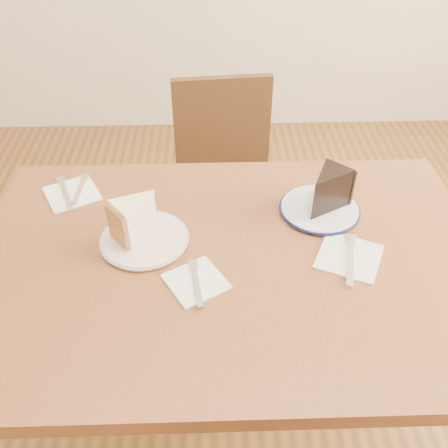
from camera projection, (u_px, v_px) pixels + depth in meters
ground at (229, 422)px, 1.64m from camera, size 4.00×4.00×0.00m
table at (231, 286)px, 1.22m from camera, size 1.20×0.80×0.75m
chair_far at (226, 188)px, 1.84m from camera, size 0.45×0.45×0.84m
plate_cream at (145, 239)px, 1.19m from camera, size 0.20×0.20×0.01m
plate_navy at (320, 209)px, 1.28m from camera, size 0.20×0.20×0.01m
carrot_cake at (138, 218)px, 1.18m from camera, size 0.13×0.12×0.09m
chocolate_cake at (325, 194)px, 1.24m from camera, size 0.14×0.14×0.09m
napkin_cream at (196, 281)px, 1.09m from camera, size 0.16×0.16×0.00m
napkin_navy at (349, 256)px, 1.15m from camera, size 0.18×0.18×0.00m
napkin_spare at (72, 193)px, 1.34m from camera, size 0.18×0.18×0.00m
fork_cream at (196, 283)px, 1.09m from camera, size 0.03×0.14×0.00m
knife_navy at (350, 260)px, 1.14m from camera, size 0.05×0.17×0.00m
fork_spare at (80, 190)px, 1.35m from camera, size 0.02×0.14×0.00m
knife_spare at (66, 194)px, 1.33m from camera, size 0.07×0.15×0.00m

